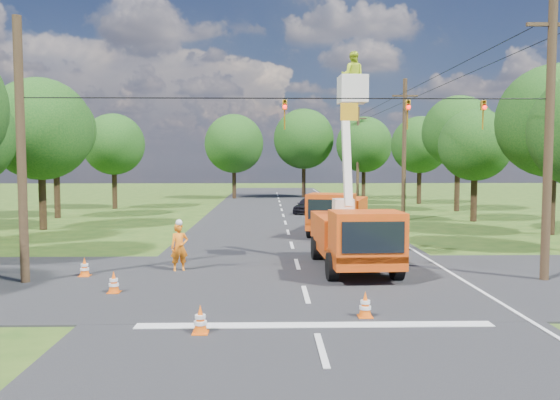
{
  "coord_description": "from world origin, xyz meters",
  "views": [
    {
      "loc": [
        -1.17,
        -16.64,
        4.15
      ],
      "look_at": [
        -0.68,
        5.48,
        2.6
      ],
      "focal_mm": 35.0,
      "sensor_mm": 36.0,
      "label": 1
    }
  ],
  "objects_px": {
    "traffic_cone_0": "(200,320)",
    "traffic_cone_1": "(365,305)",
    "tree_left_e": "(55,130)",
    "ground_worker": "(179,247)",
    "traffic_cone_3": "(320,237)",
    "tree_left_d": "(40,129)",
    "tree_left_f": "(114,144)",
    "tree_far_a": "(234,144)",
    "tree_far_c": "(364,145)",
    "traffic_cone_4": "(114,282)",
    "pole_right_mid": "(404,148)",
    "bucket_truck": "(354,224)",
    "traffic_cone_2": "(332,251)",
    "tree_far_b": "(304,139)",
    "pole_right_near": "(549,134)",
    "pole_right_far": "(358,153)",
    "tree_right_e": "(420,145)",
    "traffic_cone_5": "(85,267)",
    "second_truck": "(338,212)",
    "tree_right_b": "(554,121)",
    "pole_left": "(21,151)",
    "tree_right_d": "(458,132)",
    "traffic_cone_7": "(365,226)",
    "tree_right_c": "(475,145)",
    "distant_car": "(308,205)"
  },
  "relations": [
    {
      "from": "ground_worker",
      "to": "pole_right_mid",
      "type": "distance_m",
      "value": 22.71
    },
    {
      "from": "tree_left_f",
      "to": "bucket_truck",
      "type": "bearing_deg",
      "value": -58.85
    },
    {
      "from": "traffic_cone_4",
      "to": "pole_right_mid",
      "type": "height_order",
      "value": "pole_right_mid"
    },
    {
      "from": "tree_far_b",
      "to": "tree_right_d",
      "type": "bearing_deg",
      "value": -56.75
    },
    {
      "from": "traffic_cone_4",
      "to": "tree_left_d",
      "type": "xyz_separation_m",
      "value": [
        -8.97,
        16.59,
        5.77
      ]
    },
    {
      "from": "traffic_cone_2",
      "to": "tree_right_b",
      "type": "distance_m",
      "value": 16.57
    },
    {
      "from": "tree_far_a",
      "to": "pole_right_far",
      "type": "bearing_deg",
      "value": -12.53
    },
    {
      "from": "bucket_truck",
      "to": "traffic_cone_2",
      "type": "bearing_deg",
      "value": 100.06
    },
    {
      "from": "ground_worker",
      "to": "pole_right_far",
      "type": "height_order",
      "value": "pole_right_far"
    },
    {
      "from": "distant_car",
      "to": "tree_far_a",
      "type": "height_order",
      "value": "tree_far_a"
    },
    {
      "from": "tree_left_f",
      "to": "tree_far_a",
      "type": "xyz_separation_m",
      "value": [
        9.8,
        13.0,
        0.5
      ]
    },
    {
      "from": "traffic_cone_5",
      "to": "pole_right_near",
      "type": "height_order",
      "value": "pole_right_near"
    },
    {
      "from": "traffic_cone_0",
      "to": "tree_far_b",
      "type": "bearing_deg",
      "value": 83.48
    },
    {
      "from": "ground_worker",
      "to": "tree_right_b",
      "type": "bearing_deg",
      "value": 7.46
    },
    {
      "from": "second_truck",
      "to": "pole_left",
      "type": "relative_size",
      "value": 0.78
    },
    {
      "from": "bucket_truck",
      "to": "traffic_cone_3",
      "type": "distance_m",
      "value": 6.94
    },
    {
      "from": "traffic_cone_1",
      "to": "tree_left_e",
      "type": "distance_m",
      "value": 32.7
    },
    {
      "from": "traffic_cone_4",
      "to": "tree_far_b",
      "type": "bearing_deg",
      "value": 79.03
    },
    {
      "from": "pole_left",
      "to": "tree_right_d",
      "type": "height_order",
      "value": "tree_right_d"
    },
    {
      "from": "traffic_cone_0",
      "to": "tree_far_b",
      "type": "xyz_separation_m",
      "value": [
        5.8,
        50.74,
        6.45
      ]
    },
    {
      "from": "tree_far_a",
      "to": "tree_right_b",
      "type": "bearing_deg",
      "value": -57.17
    },
    {
      "from": "traffic_cone_7",
      "to": "tree_right_c",
      "type": "xyz_separation_m",
      "value": [
        8.6,
        5.54,
        4.95
      ]
    },
    {
      "from": "tree_left_e",
      "to": "ground_worker",
      "type": "bearing_deg",
      "value": -58.62
    },
    {
      "from": "distant_car",
      "to": "tree_right_e",
      "type": "distance_m",
      "value": 16.3
    },
    {
      "from": "tree_far_a",
      "to": "bucket_truck",
      "type": "bearing_deg",
      "value": -80.15
    },
    {
      "from": "pole_right_near",
      "to": "pole_right_mid",
      "type": "xyz_separation_m",
      "value": [
        0.0,
        20.0,
        0.0
      ]
    },
    {
      "from": "ground_worker",
      "to": "traffic_cone_1",
      "type": "distance_m",
      "value": 8.7
    },
    {
      "from": "pole_right_near",
      "to": "pole_right_far",
      "type": "relative_size",
      "value": 1.0
    },
    {
      "from": "ground_worker",
      "to": "tree_far_b",
      "type": "height_order",
      "value": "tree_far_b"
    },
    {
      "from": "traffic_cone_0",
      "to": "tree_far_c",
      "type": "bearing_deg",
      "value": 75.55
    },
    {
      "from": "traffic_cone_4",
      "to": "tree_far_a",
      "type": "xyz_separation_m",
      "value": [
        1.03,
        44.59,
        5.83
      ]
    },
    {
      "from": "traffic_cone_4",
      "to": "tree_left_e",
      "type": "distance_m",
      "value": 26.65
    },
    {
      "from": "tree_right_e",
      "to": "traffic_cone_5",
      "type": "bearing_deg",
      "value": -122.36
    },
    {
      "from": "tree_left_d",
      "to": "tree_left_f",
      "type": "distance_m",
      "value": 15.01
    },
    {
      "from": "traffic_cone_3",
      "to": "tree_left_d",
      "type": "height_order",
      "value": "tree_left_d"
    },
    {
      "from": "bucket_truck",
      "to": "traffic_cone_0",
      "type": "height_order",
      "value": "bucket_truck"
    },
    {
      "from": "tree_left_f",
      "to": "pole_left",
      "type": "bearing_deg",
      "value": -79.98
    },
    {
      "from": "second_truck",
      "to": "tree_left_f",
      "type": "relative_size",
      "value": 0.83
    },
    {
      "from": "traffic_cone_0",
      "to": "traffic_cone_1",
      "type": "distance_m",
      "value": 4.4
    },
    {
      "from": "pole_right_near",
      "to": "tree_far_a",
      "type": "xyz_separation_m",
      "value": [
        -13.5,
        43.0,
        1.08
      ]
    },
    {
      "from": "pole_left",
      "to": "tree_far_b",
      "type": "xyz_separation_m",
      "value": [
        12.5,
        45.0,
        2.31
      ]
    },
    {
      "from": "traffic_cone_0",
      "to": "pole_right_far",
      "type": "height_order",
      "value": "pole_right_far"
    },
    {
      "from": "bucket_truck",
      "to": "tree_right_e",
      "type": "height_order",
      "value": "tree_right_e"
    },
    {
      "from": "traffic_cone_5",
      "to": "tree_far_a",
      "type": "xyz_separation_m",
      "value": [
        2.79,
        42.07,
        5.83
      ]
    },
    {
      "from": "ground_worker",
      "to": "pole_left",
      "type": "distance_m",
      "value": 6.41
    },
    {
      "from": "tree_left_e",
      "to": "tree_far_c",
      "type": "bearing_deg",
      "value": 37.25
    },
    {
      "from": "tree_left_d",
      "to": "pole_left",
      "type": "bearing_deg",
      "value": -69.86
    },
    {
      "from": "traffic_cone_2",
      "to": "pole_right_far",
      "type": "relative_size",
      "value": 0.07
    },
    {
      "from": "traffic_cone_0",
      "to": "traffic_cone_5",
      "type": "xyz_separation_m",
      "value": [
        -4.99,
        6.67,
        0.0
      ]
    },
    {
      "from": "traffic_cone_1",
      "to": "tree_far_c",
      "type": "height_order",
      "value": "tree_far_c"
    }
  ]
}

